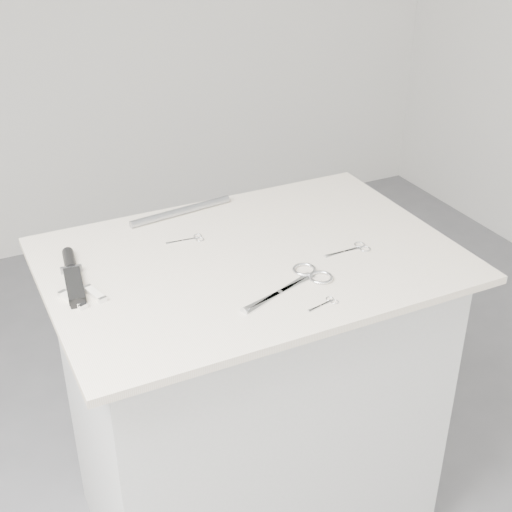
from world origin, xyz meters
name	(u,v)px	position (x,y,z in m)	size (l,w,h in m)	color
plinth	(252,403)	(0.00, 0.00, 0.45)	(0.90, 0.60, 0.90)	beige
display_board	(251,260)	(0.00, 0.00, 0.91)	(1.00, 0.70, 0.02)	beige
large_shears	(301,280)	(0.05, -0.16, 0.92)	(0.25, 0.14, 0.01)	silver
embroidery_scissors_a	(354,249)	(0.25, -0.08, 0.92)	(0.12, 0.05, 0.00)	silver
embroidery_scissors_b	(191,239)	(-0.10, 0.15, 0.92)	(0.10, 0.04, 0.00)	silver
tiny_scissors	(326,303)	(0.06, -0.26, 0.92)	(0.08, 0.04, 0.00)	silver
sheathed_knife	(72,273)	(-0.42, 0.10, 0.93)	(0.07, 0.24, 0.03)	black
pocket_knife_a	(73,300)	(-0.44, -0.01, 0.93)	(0.05, 0.09, 0.01)	white
pocket_knife_b	(95,294)	(-0.39, -0.01, 0.92)	(0.04, 0.08, 0.01)	white
metal_rail	(181,211)	(-0.07, 0.30, 0.93)	(0.02, 0.02, 0.30)	#979A9F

